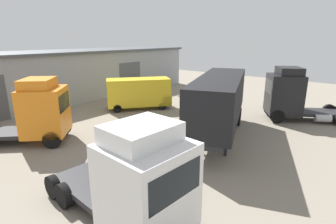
# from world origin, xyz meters

# --- Properties ---
(ground_plane) EXTENTS (60.00, 60.00, 0.00)m
(ground_plane) POSITION_xyz_m (0.00, 0.00, 0.00)
(ground_plane) COLOR gray
(warehouse_building) EXTENTS (33.77, 6.72, 5.04)m
(warehouse_building) POSITION_xyz_m (0.00, 17.10, 2.53)
(warehouse_building) COLOR #93999E
(warehouse_building) RESTS_ON ground_plane
(tractor_unit_white) EXTENTS (2.87, 6.29, 3.88)m
(tractor_unit_white) POSITION_xyz_m (-8.08, -3.05, 1.82)
(tractor_unit_white) COLOR silver
(tractor_unit_white) RESTS_ON ground_plane
(container_trailer_green) EXTENTS (9.86, 5.80, 4.01)m
(container_trailer_green) POSITION_xyz_m (1.28, -0.83, 2.55)
(container_trailer_green) COLOR black
(container_trailer_green) RESTS_ON ground_plane
(delivery_van_yellow) EXTENTS (5.72, 5.05, 2.78)m
(delivery_van_yellow) POSITION_xyz_m (3.21, 8.24, 1.50)
(delivery_van_yellow) COLOR yellow
(delivery_van_yellow) RESTS_ON ground_plane
(tractor_unit_orange) EXTENTS (6.60, 6.57, 3.99)m
(tractor_unit_orange) POSITION_xyz_m (-6.53, 7.48, 1.87)
(tractor_unit_orange) COLOR orange
(tractor_unit_orange) RESTS_ON ground_plane
(tractor_unit_black) EXTENTS (5.59, 6.97, 4.15)m
(tractor_unit_black) POSITION_xyz_m (8.34, -3.27, 1.95)
(tractor_unit_black) COLOR black
(tractor_unit_black) RESTS_ON ground_plane
(gravel_pile) EXTENTS (4.36, 4.36, 1.78)m
(gravel_pile) POSITION_xyz_m (11.19, 7.30, 0.89)
(gravel_pile) COLOR #423D38
(gravel_pile) RESTS_ON ground_plane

